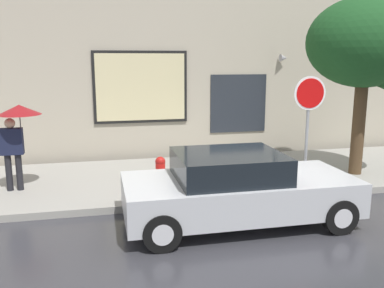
% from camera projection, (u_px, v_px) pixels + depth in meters
% --- Properties ---
extents(ground_plane, '(60.00, 60.00, 0.00)m').
position_uv_depth(ground_plane, '(239.00, 223.00, 7.81)').
color(ground_plane, '#333338').
extents(sidewalk, '(20.00, 4.00, 0.15)m').
position_uv_depth(sidewalk, '(202.00, 177.00, 10.66)').
color(sidewalk, gray).
rests_on(sidewalk, ground).
extents(building_facade, '(20.00, 0.67, 7.00)m').
position_uv_depth(building_facade, '(182.00, 45.00, 12.36)').
color(building_facade, '#B2A893').
rests_on(building_facade, ground).
extents(parked_car, '(4.29, 1.95, 1.37)m').
position_uv_depth(parked_car, '(237.00, 189.00, 7.69)').
color(parked_car, '#B7BABF').
rests_on(parked_car, ground).
extents(fire_hydrant, '(0.30, 0.44, 0.76)m').
position_uv_depth(fire_hydrant, '(160.00, 173.00, 9.30)').
color(fire_hydrant, red).
rests_on(fire_hydrant, sidewalk).
extents(pedestrian_with_umbrella, '(0.93, 0.93, 1.93)m').
position_uv_depth(pedestrian_with_umbrella, '(17.00, 124.00, 9.05)').
color(pedestrian_with_umbrella, black).
rests_on(pedestrian_with_umbrella, sidewalk).
extents(street_tree, '(2.93, 2.49, 4.41)m').
position_uv_depth(street_tree, '(372.00, 46.00, 10.02)').
color(street_tree, '#4C3823').
rests_on(street_tree, sidewalk).
extents(stop_sign, '(0.76, 0.10, 2.54)m').
position_uv_depth(stop_sign, '(309.00, 110.00, 9.25)').
color(stop_sign, gray).
rests_on(stop_sign, sidewalk).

